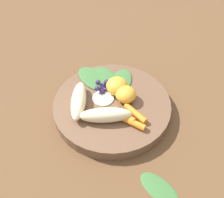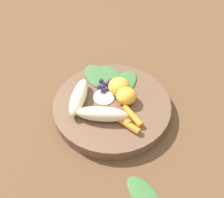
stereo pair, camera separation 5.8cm
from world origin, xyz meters
TOP-DOWN VIEW (x-y plane):
  - ground_plane at (0.00, 0.00)m, footprint 2.40×2.40m
  - bowl at (0.00, 0.00)m, footprint 0.28×0.28m
  - banana_peeled_left at (0.03, 0.05)m, footprint 0.12×0.05m
  - banana_peeled_right at (0.08, -0.01)m, footprint 0.06×0.12m
  - orange_segment_near at (-0.02, -0.03)m, footprint 0.05×0.05m
  - orange_segment_far at (-0.03, -0.00)m, footprint 0.05×0.05m
  - carrot_front at (-0.02, 0.05)m, footprint 0.05×0.05m
  - carrot_mid_left at (-0.03, 0.07)m, footprint 0.06×0.05m
  - carrot_mid_right at (-0.04, 0.05)m, footprint 0.04×0.06m
  - blueberry_pile at (0.01, -0.05)m, footprint 0.05×0.04m
  - coconut_shred_patch at (0.02, -0.02)m, footprint 0.05×0.05m
  - kale_leaf_left at (-0.04, -0.06)m, footprint 0.10×0.12m
  - kale_leaf_right at (-0.00, -0.09)m, footprint 0.08×0.10m
  - kale_leaf_rear at (0.03, -0.09)m, footprint 0.11×0.13m
  - kale_leaf_stray at (-0.05, 0.22)m, footprint 0.08×0.10m

SIDE VIEW (x-z plane):
  - ground_plane at x=0.00m, z-range 0.00..0.00m
  - kale_leaf_stray at x=-0.05m, z-range 0.00..0.01m
  - bowl at x=0.00m, z-range 0.00..0.03m
  - coconut_shred_patch at x=0.02m, z-range 0.03..0.03m
  - kale_leaf_left at x=-0.04m, z-range 0.03..0.03m
  - kale_leaf_right at x=0.00m, z-range 0.03..0.03m
  - kale_leaf_rear at x=0.03m, z-range 0.03..0.03m
  - carrot_mid_right at x=-0.04m, z-range 0.03..0.04m
  - carrot_mid_left at x=-0.03m, z-range 0.03..0.04m
  - carrot_front at x=-0.02m, z-range 0.03..0.05m
  - blueberry_pile at x=0.01m, z-range 0.03..0.05m
  - banana_peeled_left at x=0.03m, z-range 0.03..0.06m
  - banana_peeled_right at x=0.08m, z-range 0.03..0.06m
  - orange_segment_far at x=-0.03m, z-range 0.03..0.07m
  - orange_segment_near at x=-0.02m, z-range 0.03..0.07m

